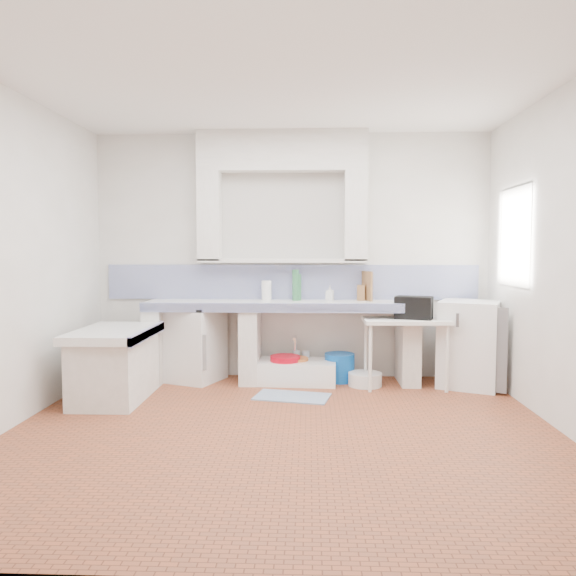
{
  "coord_description": "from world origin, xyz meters",
  "views": [
    {
      "loc": [
        0.21,
        -4.36,
        1.47
      ],
      "look_at": [
        0.0,
        1.0,
        1.1
      ],
      "focal_mm": 34.28,
      "sensor_mm": 36.0,
      "label": 1
    }
  ],
  "objects_px": {
    "sink": "(295,373)",
    "side_table": "(405,353)",
    "stove": "(193,345)",
    "fridge": "(469,344)"
  },
  "relations": [
    {
      "from": "sink",
      "to": "side_table",
      "type": "xyz_separation_m",
      "value": [
        1.18,
        -0.17,
        0.26
      ]
    },
    {
      "from": "stove",
      "to": "sink",
      "type": "distance_m",
      "value": 1.18
    },
    {
      "from": "stove",
      "to": "side_table",
      "type": "xyz_separation_m",
      "value": [
        2.33,
        -0.24,
        -0.03
      ]
    },
    {
      "from": "stove",
      "to": "fridge",
      "type": "bearing_deg",
      "value": 19.09
    },
    {
      "from": "stove",
      "to": "fridge",
      "type": "xyz_separation_m",
      "value": [
        3.03,
        -0.16,
        0.06
      ]
    },
    {
      "from": "stove",
      "to": "side_table",
      "type": "height_order",
      "value": "stove"
    },
    {
      "from": "stove",
      "to": "sink",
      "type": "height_order",
      "value": "stove"
    },
    {
      "from": "side_table",
      "to": "fridge",
      "type": "xyz_separation_m",
      "value": [
        0.7,
        0.09,
        0.09
      ]
    },
    {
      "from": "sink",
      "to": "fridge",
      "type": "xyz_separation_m",
      "value": [
        1.88,
        -0.09,
        0.35
      ]
    },
    {
      "from": "stove",
      "to": "fridge",
      "type": "relative_size",
      "value": 0.87
    }
  ]
}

